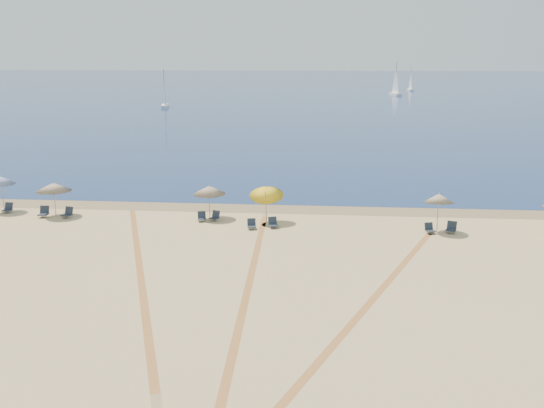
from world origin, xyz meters
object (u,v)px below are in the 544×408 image
Objects in this scene: umbrella_4 at (439,198)px; sailboat_2 at (165,96)px; chair_8 at (430,229)px; umbrella_2 at (209,190)px; umbrella_0 at (1,180)px; chair_3 at (68,213)px; sailboat_1 at (410,83)px; chair_5 at (215,216)px; chair_7 at (273,223)px; chair_6 at (252,224)px; chair_4 at (202,217)px; sailboat_0 at (396,85)px; chair_9 at (451,228)px; umbrella_3 at (266,191)px; chair_2 at (44,212)px; umbrella_1 at (54,187)px; chair_1 at (8,208)px.

umbrella_4 is 0.32× the size of sailboat_2.
umbrella_2 is at bearing 152.71° from chair_8.
umbrella_0 is 0.32× the size of sailboat_2.
sailboat_1 is (42.97, 155.44, 1.90)m from chair_3.
chair_5 is 0.10× the size of sailboat_2.
chair_7 is (-10.19, 0.00, -1.83)m from umbrella_4.
sailboat_2 is (-29.25, 89.50, 2.11)m from chair_6.
chair_4 is (9.19, -0.11, -0.04)m from chair_3.
umbrella_0 is at bearing -122.54° from sailboat_0.
chair_6 is (17.81, -2.84, -1.93)m from umbrella_0.
umbrella_3 is at bearing -164.24° from chair_9.
chair_4 is at bearing -5.09° from chair_2.
chair_5 is at bearing -3.88° from chair_2.
umbrella_0 is 18.13m from chair_6.
umbrella_3 is 2.21m from chair_7.
umbrella_1 is 2.88× the size of chair_7.
sailboat_0 is (11.73, 133.83, 0.61)m from umbrella_4.
sailboat_2 is at bearing 137.47° from chair_9.
umbrella_1 is 25.26m from umbrella_4.
chair_4 is (-4.28, -0.08, -1.79)m from umbrella_3.
chair_5 is 0.08× the size of sailboat_0.
chair_8 is at bearing -4.61° from umbrella_1.
chair_4 is 0.10× the size of sailboat_1.
umbrella_3 is at bearing -1.61° from umbrella_1.
sailboat_0 is at bearing 77.04° from chair_1.
chair_7 is 135.64m from sailboat_0.
sailboat_0 reaches higher than chair_1.
sailboat_1 reaches higher than umbrella_2.
umbrella_1 is at bearing 178.39° from umbrella_3.
chair_7 is (4.43, -1.90, -1.65)m from umbrella_2.
chair_1 is 87.78m from sailboat_2.
umbrella_4 is at bearing -110.19° from sailboat_0.
chair_5 is at bearing 138.02° from chair_7.
chair_2 is (-15.13, 0.03, -1.74)m from umbrella_3.
umbrella_4 is 2.94× the size of chair_9.
umbrella_3 reaches higher than umbrella_2.
umbrella_3 reaches higher than chair_9.
chair_1 is 13.92m from chair_4.
chair_9 is at bearing -8.55° from chair_8.
chair_9 is (15.01, -1.52, 0.03)m from chair_5.
chair_1 is at bearing 158.78° from chair_2.
chair_3 is 9.19m from chair_4.
umbrella_1 is 4.09m from chair_1.
chair_5 is 91.71m from sailboat_2.
umbrella_2 is 14.40m from chair_8.
chair_9 is (30.16, -2.60, -1.90)m from umbrella_0.
sailboat_0 is (12.24, 134.22, 2.45)m from chair_8.
umbrella_3 is 3.51× the size of chair_5.
chair_9 reaches higher than chair_7.
umbrella_0 is 1.02× the size of umbrella_4.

